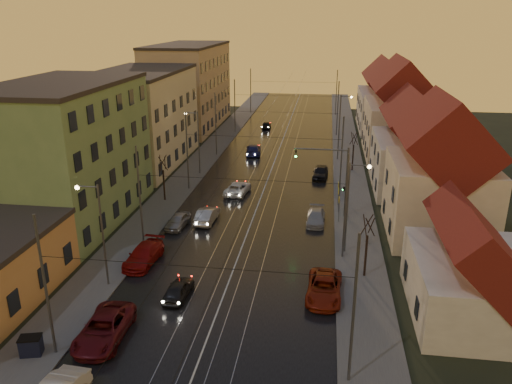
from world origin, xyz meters
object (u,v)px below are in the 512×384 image
at_px(driving_car_1, 207,215).
at_px(dumpster, 31,346).
at_px(traffic_light_mast, 337,173).
at_px(parked_right_0, 324,288).
at_px(street_lamp_3, 342,116).
at_px(parked_left_2, 144,255).
at_px(parked_left_1, 104,328).
at_px(parked_right_2, 320,172).
at_px(street_lamp_0, 98,225).
at_px(driving_car_2, 238,188).
at_px(driving_car_3, 253,150).
at_px(street_lamp_1, 352,199).
at_px(parked_left_3, 178,221).
at_px(driving_car_4, 266,125).
at_px(parked_right_1, 316,217).
at_px(street_lamp_2, 196,136).
at_px(driving_car_0, 178,290).

distance_m(driving_car_1, dumpster, 22.04).
distance_m(traffic_light_mast, parked_right_0, 15.83).
relative_size(street_lamp_3, driving_car_1, 1.84).
height_order(parked_left_2, parked_right_0, parked_left_2).
bearing_deg(dumpster, parked_left_1, 16.97).
bearing_deg(street_lamp_3, parked_right_2, -100.05).
height_order(street_lamp_0, driving_car_2, street_lamp_0).
bearing_deg(parked_right_0, driving_car_1, 135.33).
height_order(street_lamp_0, driving_car_3, street_lamp_0).
xyz_separation_m(traffic_light_mast, driving_car_1, (-12.30, -3.05, -3.88)).
height_order(parked_left_1, parked_left_2, parked_left_1).
height_order(street_lamp_1, parked_left_3, street_lamp_1).
height_order(traffic_light_mast, driving_car_4, traffic_light_mast).
relative_size(parked_right_0, parked_right_1, 1.24).
height_order(parked_left_3, dumpster, parked_left_3).
xyz_separation_m(driving_car_4, parked_right_2, (10.03, -27.37, 0.10)).
relative_size(street_lamp_3, parked_left_2, 1.59).
bearing_deg(street_lamp_2, driving_car_2, -46.06).
bearing_deg(driving_car_0, traffic_light_mast, -120.57).
bearing_deg(parked_right_0, parked_left_1, -150.72).
bearing_deg(parked_left_1, parked_left_3, 89.40).
relative_size(street_lamp_0, street_lamp_3, 1.00).
xyz_separation_m(driving_car_2, parked_left_1, (-3.56, -27.59, 0.11)).
bearing_deg(parked_left_3, street_lamp_3, 70.63).
relative_size(street_lamp_0, traffic_light_mast, 1.11).
distance_m(street_lamp_0, driving_car_0, 7.36).
bearing_deg(driving_car_1, parked_right_1, -171.14).
bearing_deg(street_lamp_1, parked_right_0, -104.94).
xyz_separation_m(traffic_light_mast, parked_right_1, (-1.79, -1.85, -3.98)).
height_order(street_lamp_0, street_lamp_3, same).
distance_m(parked_left_2, parked_right_0, 14.91).
height_order(parked_left_1, parked_right_2, parked_left_1).
bearing_deg(driving_car_4, parked_left_2, 82.80).
xyz_separation_m(street_lamp_2, dumpster, (-0.77, -36.38, -4.19)).
height_order(street_lamp_2, driving_car_3, street_lamp_2).
bearing_deg(driving_car_2, parked_right_2, -135.01).
relative_size(traffic_light_mast, driving_car_1, 1.65).
bearing_deg(parked_right_2, street_lamp_0, -114.45).
height_order(parked_left_2, parked_right_2, parked_right_2).
xyz_separation_m(street_lamp_3, driving_car_3, (-12.52, -5.73, -4.15)).
relative_size(street_lamp_2, street_lamp_3, 1.00).
xyz_separation_m(street_lamp_3, driving_car_1, (-13.41, -31.05, -4.17)).
height_order(street_lamp_3, parked_right_0, street_lamp_3).
bearing_deg(driving_car_4, street_lamp_1, 101.85).
bearing_deg(dumpster, driving_car_2, 61.82).
distance_m(parked_left_2, parked_left_3, 7.45).
relative_size(street_lamp_0, parked_left_1, 1.45).
bearing_deg(parked_right_1, street_lamp_1, -63.57).
bearing_deg(parked_left_3, driving_car_3, 89.44).
bearing_deg(dumpster, traffic_light_mast, 39.03).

